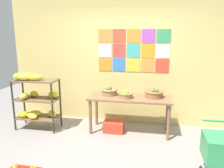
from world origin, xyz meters
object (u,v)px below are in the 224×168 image
fruit_basket_back_right (109,91)px  produce_crate_under_table (114,126)px  display_table (130,102)px  fruit_basket_right (126,94)px  banana_shelf_unit (34,97)px  fruit_basket_left (154,94)px

fruit_basket_back_right → produce_crate_under_table: fruit_basket_back_right is taller
display_table → fruit_basket_back_right: bearing=169.9°
fruit_basket_back_right → fruit_basket_right: size_ratio=1.18×
banana_shelf_unit → produce_crate_under_table: size_ratio=2.98×
display_table → banana_shelf_unit: bearing=-174.4°
fruit_basket_left → fruit_basket_back_right: bearing=179.9°
fruit_basket_back_right → fruit_basket_right: fruit_basket_back_right is taller
banana_shelf_unit → produce_crate_under_table: 1.73m
display_table → fruit_basket_left: 0.50m
fruit_basket_right → display_table: bearing=40.7°
display_table → fruit_basket_back_right: (-0.43, 0.08, 0.17)m
display_table → fruit_basket_right: bearing=-139.3°
banana_shelf_unit → display_table: size_ratio=0.74×
banana_shelf_unit → fruit_basket_left: bearing=6.3°
banana_shelf_unit → fruit_basket_right: (1.86, 0.12, 0.12)m
display_table → produce_crate_under_table: size_ratio=4.02×
fruit_basket_right → fruit_basket_left: bearing=14.7°
display_table → fruit_basket_back_right: 0.47m
produce_crate_under_table → banana_shelf_unit: bearing=-174.8°
banana_shelf_unit → produce_crate_under_table: banana_shelf_unit is taller
banana_shelf_unit → fruit_basket_left: banana_shelf_unit is taller
banana_shelf_unit → fruit_basket_back_right: bearing=10.0°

